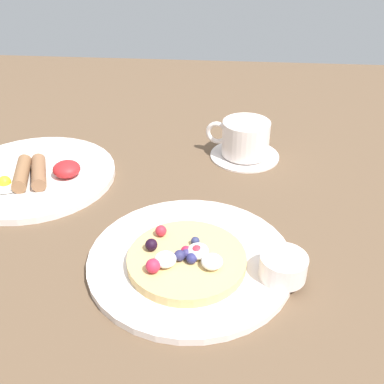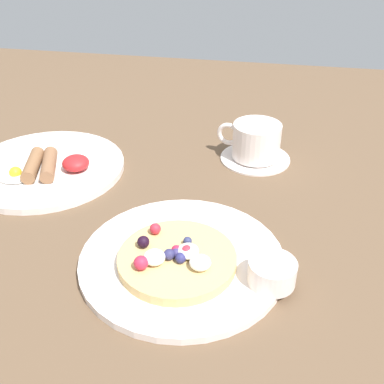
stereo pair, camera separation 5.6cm
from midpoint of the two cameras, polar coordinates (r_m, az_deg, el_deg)
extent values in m
cube|color=brown|center=(0.66, -2.16, -5.50)|extent=(2.06, 1.59, 0.03)
cylinder|color=white|center=(0.59, 1.49, -8.36)|extent=(0.26, 0.26, 0.01)
cylinder|color=tan|center=(0.58, 0.96, -8.37)|extent=(0.15, 0.15, 0.01)
sphere|color=navy|center=(0.56, 0.03, -7.76)|extent=(0.01, 0.01, 0.01)
sphere|color=navy|center=(0.56, 1.48, -8.19)|extent=(0.01, 0.01, 0.01)
sphere|color=black|center=(0.58, -3.27, -6.22)|extent=(0.02, 0.02, 0.02)
sphere|color=navy|center=(0.57, 0.90, -7.55)|extent=(0.01, 0.01, 0.01)
sphere|color=#C91F3F|center=(0.57, 0.89, -7.24)|extent=(0.01, 0.01, 0.01)
sphere|color=navy|center=(0.57, 2.47, -6.92)|extent=(0.01, 0.01, 0.01)
sphere|color=navy|center=(0.58, 2.19, -6.11)|extent=(0.01, 0.01, 0.01)
sphere|color=red|center=(0.60, -1.89, -4.61)|extent=(0.01, 0.01, 0.01)
sphere|color=#C32642|center=(0.55, -3.38, -8.77)|extent=(0.02, 0.02, 0.02)
sphere|color=red|center=(0.56, 2.22, -7.45)|extent=(0.02, 0.02, 0.02)
ellipsoid|color=white|center=(0.55, 3.94, -8.73)|extent=(0.03, 0.03, 0.02)
ellipsoid|color=white|center=(0.56, -1.78, -8.10)|extent=(0.03, 0.03, 0.02)
ellipsoid|color=white|center=(0.56, 2.35, -7.36)|extent=(0.03, 0.03, 0.02)
cylinder|color=white|center=(0.56, 12.67, -9.70)|extent=(0.06, 0.06, 0.03)
cylinder|color=maroon|center=(0.55, 12.74, -9.25)|extent=(0.05, 0.05, 0.00)
cylinder|color=silver|center=(0.81, -15.73, 2.85)|extent=(0.26, 0.26, 0.01)
cylinder|color=brown|center=(0.79, -15.25, 3.22)|extent=(0.05, 0.09, 0.02)
cylinder|color=brown|center=(0.79, -17.07, 3.14)|extent=(0.05, 0.09, 0.02)
ellipsoid|color=white|center=(0.79, -18.91, 1.90)|extent=(0.06, 0.05, 0.01)
sphere|color=yellow|center=(0.79, -18.98, 2.21)|extent=(0.02, 0.02, 0.02)
ellipsoid|color=red|center=(0.78, -12.12, 3.44)|extent=(0.04, 0.04, 0.02)
cylinder|color=silver|center=(0.83, 9.66, 4.14)|extent=(0.12, 0.12, 0.01)
cylinder|color=white|center=(0.82, 9.87, 6.19)|extent=(0.08, 0.08, 0.06)
torus|color=white|center=(0.83, 6.43, 7.04)|extent=(0.04, 0.02, 0.04)
cylinder|color=#937560|center=(0.81, 10.00, 7.42)|extent=(0.07, 0.07, 0.00)
camera|label=1|loc=(0.03, -87.57, 1.55)|focal=43.46mm
camera|label=2|loc=(0.03, 92.43, -1.55)|focal=43.46mm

